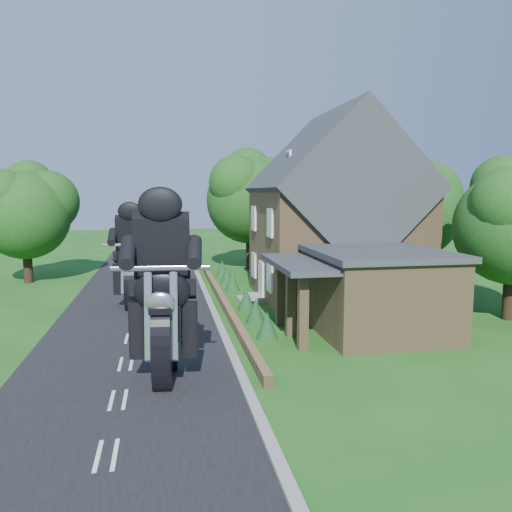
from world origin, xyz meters
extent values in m
plane|color=#1A4F16|center=(0.00, 0.00, 0.00)|extent=(120.00, 120.00, 0.00)
cube|color=black|center=(0.00, 0.00, 0.01)|extent=(7.00, 80.00, 0.02)
cube|color=gray|center=(3.65, 0.00, 0.06)|extent=(0.30, 80.00, 0.12)
cube|color=olive|center=(4.30, 5.00, 0.20)|extent=(0.30, 22.00, 0.40)
cube|color=olive|center=(10.50, 6.00, 3.00)|extent=(8.00, 8.00, 6.00)
cube|color=#2B2F33|center=(10.50, 6.00, 6.00)|extent=(8.48, 8.64, 8.48)
cube|color=olive|center=(12.50, 6.00, 9.20)|extent=(0.60, 0.90, 1.60)
cube|color=white|center=(7.90, 6.00, 7.50)|extent=(0.12, 0.80, 0.90)
cube|color=black|center=(7.84, 6.00, 7.50)|extent=(0.04, 0.55, 0.65)
cube|color=white|center=(6.44, 6.00, 1.05)|extent=(0.10, 1.10, 2.10)
cube|color=gray|center=(6.10, 6.00, 0.15)|extent=(0.80, 1.60, 0.30)
cube|color=gray|center=(5.60, 6.00, 0.07)|extent=(0.80, 1.60, 0.15)
cube|color=white|center=(6.44, 3.80, 1.60)|extent=(0.10, 1.10, 1.40)
cube|color=black|center=(6.42, 3.80, 1.60)|extent=(0.04, 0.92, 1.22)
cube|color=white|center=(6.44, 8.20, 1.60)|extent=(0.10, 1.10, 1.40)
cube|color=black|center=(6.42, 8.20, 1.60)|extent=(0.04, 0.92, 1.22)
cube|color=white|center=(6.44, 3.80, 4.30)|extent=(0.10, 1.10, 1.40)
cube|color=black|center=(6.42, 3.80, 4.30)|extent=(0.04, 0.92, 1.22)
cube|color=white|center=(6.44, 8.20, 4.30)|extent=(0.10, 1.10, 1.40)
cube|color=black|center=(6.42, 8.20, 4.30)|extent=(0.04, 0.92, 1.22)
cube|color=olive|center=(10.00, -0.80, 1.60)|extent=(5.00, 5.60, 3.20)
cube|color=#2B2F33|center=(10.00, -0.80, 3.32)|extent=(5.30, 5.94, 0.24)
cube|color=#2B2F33|center=(6.90, -0.80, 2.95)|extent=(2.60, 5.32, 0.22)
cube|color=olive|center=(6.30, -2.60, 1.40)|extent=(0.35, 0.35, 2.80)
cube|color=olive|center=(6.30, -0.80, 1.40)|extent=(0.35, 0.35, 2.80)
cube|color=olive|center=(6.30, 1.00, 1.40)|extent=(0.35, 0.35, 2.80)
sphere|color=#174213|center=(17.10, 1.04, 6.05)|extent=(2.86, 2.86, 2.86)
cylinder|color=black|center=(16.50, 8.50, 1.50)|extent=(0.56, 0.56, 3.00)
sphere|color=#174213|center=(16.50, 8.50, 4.65)|extent=(6.00, 6.00, 6.00)
sphere|color=#174213|center=(17.85, 9.10, 5.55)|extent=(4.32, 4.32, 4.32)
sphere|color=#174213|center=(15.45, 7.60, 5.85)|extent=(3.72, 3.72, 3.72)
sphere|color=#174213|center=(16.60, 9.70, 6.75)|extent=(3.30, 3.30, 3.30)
cylinder|color=black|center=(14.00, 16.00, 1.80)|extent=(0.56, 0.56, 3.60)
sphere|color=#174213|center=(14.00, 16.00, 5.58)|extent=(7.20, 7.20, 7.20)
sphere|color=#174213|center=(15.62, 16.72, 6.66)|extent=(5.18, 5.18, 5.18)
sphere|color=#174213|center=(12.74, 14.92, 7.02)|extent=(4.46, 4.46, 4.46)
sphere|color=#174213|center=(14.10, 17.44, 8.10)|extent=(3.96, 3.96, 3.96)
cylinder|color=black|center=(8.00, 17.00, 1.70)|extent=(0.56, 0.56, 3.40)
sphere|color=#174213|center=(8.00, 17.00, 5.16)|extent=(6.40, 6.40, 6.40)
sphere|color=#174213|center=(9.44, 17.64, 6.12)|extent=(4.61, 4.61, 4.61)
sphere|color=#174213|center=(6.88, 16.04, 6.44)|extent=(3.97, 3.97, 3.97)
sphere|color=#174213|center=(8.10, 18.28, 7.40)|extent=(3.52, 3.52, 3.52)
cylinder|color=black|center=(-7.00, 14.00, 1.40)|extent=(0.56, 0.56, 2.80)
sphere|color=#174213|center=(-7.00, 14.00, 4.34)|extent=(5.60, 5.60, 5.60)
sphere|color=#174213|center=(-5.74, 14.56, 5.18)|extent=(4.03, 4.03, 4.03)
sphere|color=#174213|center=(-7.98, 13.16, 5.46)|extent=(3.47, 3.47, 3.47)
sphere|color=#174213|center=(-6.90, 15.12, 6.30)|extent=(3.08, 3.08, 3.08)
cone|color=#123A1B|center=(5.30, -1.00, 0.55)|extent=(0.90, 0.90, 1.10)
cone|color=#123A1B|center=(5.30, 1.50, 0.55)|extent=(0.90, 0.90, 1.10)
cone|color=#123A1B|center=(5.30, 4.00, 0.55)|extent=(0.90, 0.90, 1.10)
cone|color=#123A1B|center=(5.30, 9.00, 0.55)|extent=(0.90, 0.90, 1.10)
cone|color=#123A1B|center=(5.30, 11.50, 0.55)|extent=(0.90, 0.90, 1.10)
cone|color=#123A1B|center=(5.30, 14.00, 0.55)|extent=(0.90, 0.90, 1.10)
camera|label=1|loc=(1.34, -19.77, 5.77)|focal=35.00mm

